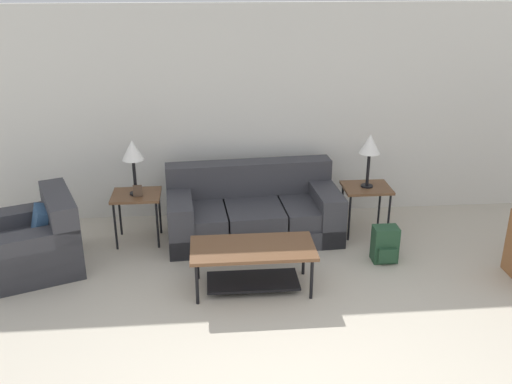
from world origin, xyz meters
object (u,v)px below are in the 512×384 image
Objects in this scene: coffee_table at (253,258)px; table_lamp_right at (370,146)px; side_table_right at (366,192)px; couch at (253,212)px; armchair at (36,243)px; table_lamp_left at (133,152)px; backpack at (385,245)px; side_table_left at (137,199)px.

table_lamp_right reaches higher than coffee_table.
coffee_table is at bearing -141.13° from side_table_right.
couch is 2.40m from armchair.
couch is at bearing 2.01° from table_lamp_left.
armchair is 1.92× the size of table_lamp_right.
armchair is 1.39m from table_lamp_left.
table_lamp_left is 2.93m from backpack.
side_table_left is 1.48× the size of backpack.
coffee_table is 1.92× the size of table_lamp_left.
table_lamp_left reaches higher than side_table_left.
side_table_right is at bearing -116.57° from table_lamp_right.
coffee_table is (2.23, -0.61, 0.05)m from armchair.
coffee_table is 1.54m from backpack.
armchair is 1.00× the size of coffee_table.
backpack is (0.04, -0.71, -0.89)m from table_lamp_right.
table_lamp_left and table_lamp_right have the same top height.
table_lamp_left is at bearing 180.00° from table_lamp_right.
couch is at bearing 85.37° from coffee_table.
side_table_left is 2.81m from backpack.
table_lamp_right is (1.43, 1.15, 0.74)m from coffee_table.
table_lamp_left reaches higher than side_table_right.
table_lamp_right is at bearing 38.87° from coffee_table.
side_table_left is 0.94× the size of table_lamp_right.
table_lamp_left is 2.66m from table_lamp_right.
armchair is 3.03× the size of backpack.
couch is at bearing 151.02° from backpack.
couch is at bearing 178.00° from table_lamp_right.
table_lamp_right is 1.14m from backpack.
side_table_right is (3.66, 0.54, 0.23)m from armchair.
backpack is (1.47, 0.44, -0.15)m from coffee_table.
table_lamp_right is at bearing -2.00° from couch.
backpack is at bearing -14.80° from table_lamp_left.
coffee_table is at bearing -94.63° from couch.
table_lamp_left is at bearing 165.20° from backpack.
armchair is at bearing 164.74° from coffee_table.
armchair is at bearing -151.58° from table_lamp_left.
armchair is 2.05× the size of side_table_right.
backpack is at bearing -87.00° from table_lamp_right.
armchair is 1.92× the size of table_lamp_left.
side_table_left is at bearing 28.42° from armchair.
coffee_table is at bearing -163.30° from backpack.
backpack is (2.69, -0.71, -0.33)m from side_table_left.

